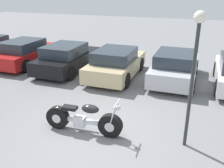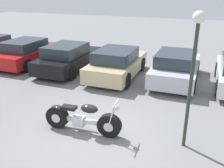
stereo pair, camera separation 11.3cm
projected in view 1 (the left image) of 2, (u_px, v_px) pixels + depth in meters
ground_plane at (94, 131)px, 7.42m from camera, size 60.00×60.00×0.00m
motorcycle at (82, 119)px, 7.27m from camera, size 2.36×0.62×1.08m
parked_car_red at (26, 53)px, 13.64m from camera, size 1.93×4.10×1.37m
parked_car_black at (67, 58)px, 12.63m from camera, size 1.93×4.10×1.37m
parked_car_champagne at (116, 63)px, 11.72m from camera, size 1.93×4.10×1.37m
parked_car_silver at (175, 67)px, 11.23m from camera, size 1.93×4.10×1.37m
lamp_post at (195, 57)px, 5.91m from camera, size 0.29×0.29×3.53m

